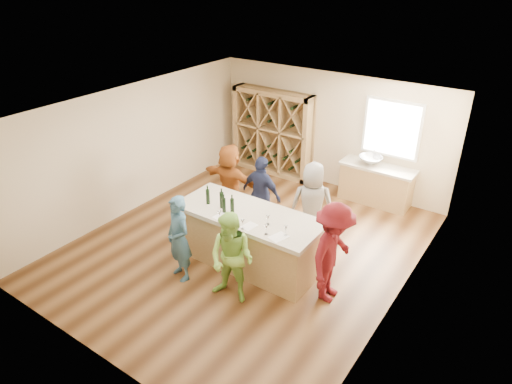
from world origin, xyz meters
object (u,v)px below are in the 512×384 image
Objects in this scene: sink at (371,160)px; tasting_counter_base at (249,240)px; wine_bottle_d at (224,205)px; wine_bottle_c at (222,200)px; wine_bottle_e at (232,206)px; person_far_mid at (262,194)px; person_far_left at (230,181)px; person_near_right at (232,258)px; person_near_left at (179,239)px; person_server at (333,253)px; person_far_right at (312,204)px; wine_rack at (273,133)px; wine_bottle_a at (208,197)px.

tasting_counter_base is (-0.82, -3.63, -0.51)m from sink.
tasting_counter_base is 9.50× the size of wine_bottle_d.
wine_bottle_c is at bearing -167.45° from tasting_counter_base.
wine_bottle_e is 1.41m from person_far_mid.
person_far_left is at bearing 124.26° from wine_bottle_d.
person_near_left is at bearing 176.52° from person_near_right.
tasting_counter_base is 1.72m from person_server.
tasting_counter_base is 1.47m from person_far_right.
wine_rack is at bearing 112.99° from wine_bottle_e.
sink is 0.30× the size of person_server.
wine_bottle_e is 0.17× the size of person_far_mid.
person_server reaches higher than wine_bottle_c.
wine_bottle_a is 0.18× the size of person_near_right.
person_near_left is 0.98× the size of person_far_mid.
person_far_left reaches higher than wine_bottle_e.
person_near_right is at bearing -64.49° from wine_rack.
wine_rack is 5.14m from person_server.
person_near_left is at bearing 109.94° from person_server.
wine_bottle_a is 1.04× the size of wine_bottle_d.
person_far_right is at bearing -95.67° from sink.
person_near_left is at bearing 29.51° from person_far_right.
person_server reaches higher than wine_bottle_e.
person_near_right reaches higher than wine_bottle_a.
person_far_mid is (0.32, 1.30, -0.41)m from wine_bottle_a.
tasting_counter_base is at bearing 9.87° from wine_bottle_a.
person_server is (3.55, -3.71, -0.21)m from wine_rack.
person_far_mid is at bearing -61.59° from wine_rack.
person_server reaches higher than person_near_right.
person_server is at bearing -76.83° from sink.
wine_rack reaches higher than person_far_right.
wine_bottle_c is at bearing -70.34° from wine_rack.
person_server is at bearing -46.28° from wine_rack.
person_near_left is at bearing -76.67° from wine_rack.
sink is 4.12m from wine_bottle_a.
wine_rack reaches higher than sink.
wine_rack reaches higher than person_far_left.
person_far_mid reaches higher than person_near_right.
wine_rack is 8.04× the size of wine_bottle_d.
person_server is (2.19, 0.10, -0.34)m from wine_bottle_c.
wine_bottle_c is 1.08× the size of wine_bottle_e.
person_far_left is at bearing 128.96° from wine_bottle_e.
wine_bottle_a is at bearing 177.19° from wine_bottle_e.
sink is 1.98× the size of wine_bottle_d.
tasting_counter_base is 1.10m from wine_bottle_a.
person_far_mid reaches higher than person_near_left.
person_far_left is (-1.95, -0.07, -0.02)m from person_far_right.
wine_bottle_a is 0.18× the size of person_far_mid.
person_near_right is at bearing 123.08° from person_server.
tasting_counter_base is at bearing 103.60° from person_near_right.
sink reaches higher than tasting_counter_base.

